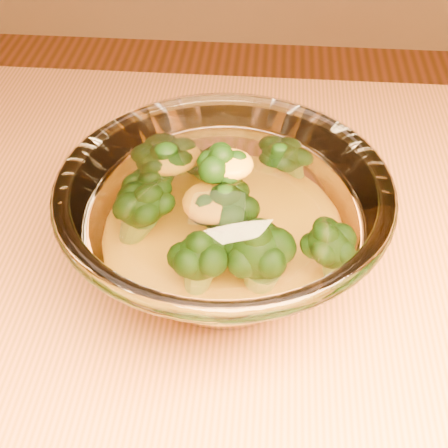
# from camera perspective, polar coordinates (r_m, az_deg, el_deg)

# --- Properties ---
(table) EXTENTS (1.20, 0.80, 0.75)m
(table) POSITION_cam_1_polar(r_m,az_deg,el_deg) (0.55, 5.47, -17.56)
(table) COLOR #BA6537
(table) RESTS_ON ground
(glass_bowl) EXTENTS (0.24, 0.24, 0.11)m
(glass_bowl) POSITION_cam_1_polar(r_m,az_deg,el_deg) (0.47, 0.00, -0.47)
(glass_bowl) COLOR white
(glass_bowl) RESTS_ON table
(cheese_sauce) EXTENTS (0.13, 0.13, 0.04)m
(cheese_sauce) POSITION_cam_1_polar(r_m,az_deg,el_deg) (0.49, 0.00, -2.43)
(cheese_sauce) COLOR orange
(cheese_sauce) RESTS_ON glass_bowl
(broccoli_heap) EXTENTS (0.17, 0.15, 0.08)m
(broccoli_heap) POSITION_cam_1_polar(r_m,az_deg,el_deg) (0.47, -0.78, 1.47)
(broccoli_heap) COLOR black
(broccoli_heap) RESTS_ON cheese_sauce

